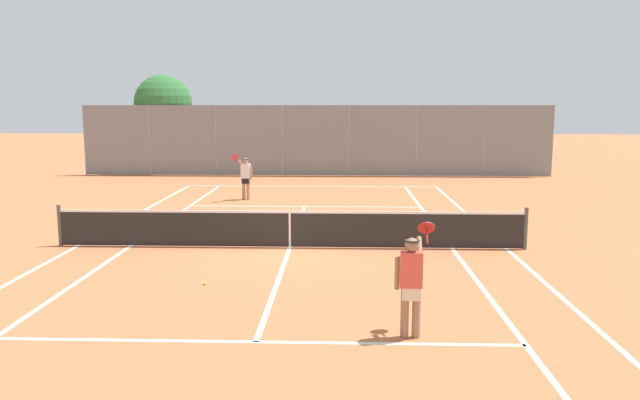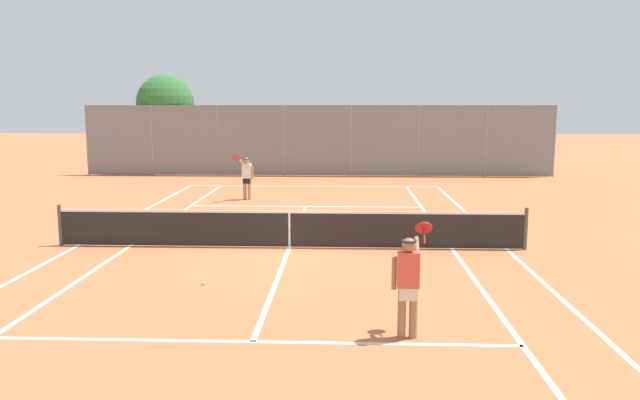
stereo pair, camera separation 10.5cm
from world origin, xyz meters
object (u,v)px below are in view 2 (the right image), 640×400
Objects in this scene: tennis_net at (289,228)px; tree_behind_left at (167,105)px; player_far_left at (247,175)px; loose_tennis_ball_2 at (175,222)px; loose_tennis_ball_1 at (203,283)px; player_near_side at (408,280)px.

tree_behind_left reaches higher than tennis_net.
tennis_net is at bearing -73.58° from player_far_left.
player_far_left reaches higher than tennis_net.
loose_tennis_ball_1 is at bearing -70.03° from loose_tennis_ball_2.
player_far_left is at bearing 72.53° from loose_tennis_ball_2.
player_near_side is 26.05m from tree_behind_left.
player_near_side is at bearing -71.34° from player_far_left.
player_near_side is at bearing -35.03° from loose_tennis_ball_1.
player_far_left is 26.88× the size of loose_tennis_ball_1.
tree_behind_left is at bearing 106.32° from loose_tennis_ball_2.
player_far_left reaches higher than loose_tennis_ball_2.
loose_tennis_ball_2 is at bearing 109.97° from loose_tennis_ball_1.
player_near_side is 26.88× the size of loose_tennis_ball_2.
tree_behind_left is (-8.07, 17.60, 3.03)m from tennis_net.
tennis_net is 181.82× the size of loose_tennis_ball_2.
loose_tennis_ball_2 is 0.01× the size of tree_behind_left.
loose_tennis_ball_2 is at bearing 140.39° from tennis_net.
tennis_net is at bearing -39.61° from loose_tennis_ball_2.
tree_behind_left reaches higher than loose_tennis_ball_2.
player_far_left is 11.42m from loose_tennis_ball_1.
player_near_side and player_far_left have the same top height.
tennis_net is 3.73m from loose_tennis_ball_1.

